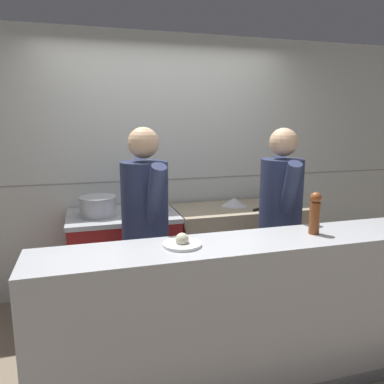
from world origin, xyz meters
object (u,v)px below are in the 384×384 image
object	(u,v)px
chef_head_cook	(145,229)
chef_sous	(280,220)
oven_range	(124,260)
stock_pot	(98,206)
mixing_bowl_steel	(234,202)
chefs_knife	(264,208)
plated_dish_main	(182,243)
pepper_mill	(315,212)
sauce_pot	(148,203)

from	to	relation	value
chef_head_cook	chef_sous	bearing A→B (deg)	-10.60
oven_range	stock_pot	xyz separation A→B (m)	(-0.21, -0.03, 0.55)
mixing_bowl_steel	chef_sous	size ratio (longest dim) A/B	0.16
chefs_knife	plated_dish_main	size ratio (longest dim) A/B	1.47
chefs_knife	pepper_mill	distance (m)	1.23
mixing_bowl_steel	chefs_knife	distance (m)	0.32
sauce_pot	chef_sous	bearing A→B (deg)	-38.76
sauce_pot	plated_dish_main	bearing A→B (deg)	-91.14
stock_pot	mixing_bowl_steel	world-z (taller)	stock_pot
oven_range	sauce_pot	distance (m)	0.59
chefs_knife	pepper_mill	size ratio (longest dim) A/B	1.23
oven_range	chef_head_cook	bearing A→B (deg)	-81.71
chefs_knife	chef_sous	size ratio (longest dim) A/B	0.20
plated_dish_main	chef_sous	distance (m)	1.16
chefs_knife	plated_dish_main	bearing A→B (deg)	-134.24
chef_sous	plated_dish_main	bearing A→B (deg)	-134.92
oven_range	plated_dish_main	bearing A→B (deg)	-80.64
sauce_pot	chef_head_cook	distance (m)	0.75
oven_range	plated_dish_main	size ratio (longest dim) A/B	4.23
mixing_bowl_steel	chef_sous	distance (m)	0.80
stock_pot	pepper_mill	world-z (taller)	pepper_mill
oven_range	stock_pot	bearing A→B (deg)	-171.22
oven_range	chef_head_cook	size ratio (longest dim) A/B	0.58
oven_range	mixing_bowl_steel	distance (m)	1.23
chef_head_cook	pepper_mill	bearing A→B (deg)	-41.05
oven_range	sauce_pot	xyz separation A→B (m)	(0.25, 0.04, 0.53)
sauce_pot	stock_pot	bearing A→B (deg)	-171.02
oven_range	plated_dish_main	xyz separation A→B (m)	(0.22, -1.33, 0.58)
oven_range	stock_pot	distance (m)	0.59
stock_pot	oven_range	bearing A→B (deg)	8.78
chef_head_cook	mixing_bowl_steel	bearing A→B (deg)	27.61
plated_dish_main	chef_head_cook	xyz separation A→B (m)	(-0.12, 0.63, -0.09)
mixing_bowl_steel	stock_pot	bearing A→B (deg)	-175.96
plated_dish_main	chef_sous	xyz separation A→B (m)	(0.99, 0.60, -0.10)
sauce_pot	pepper_mill	size ratio (longest dim) A/B	1.05
pepper_mill	mixing_bowl_steel	bearing A→B (deg)	89.16
pepper_mill	oven_range	bearing A→B (deg)	129.78
pepper_mill	chef_head_cook	bearing A→B (deg)	147.66
stock_pot	chef_sous	bearing A→B (deg)	-26.22
pepper_mill	plated_dish_main	bearing A→B (deg)	179.50
plated_dish_main	pepper_mill	size ratio (longest dim) A/B	0.84
mixing_bowl_steel	chefs_knife	size ratio (longest dim) A/B	0.77
oven_range	chefs_knife	bearing A→B (deg)	-6.73
sauce_pot	plated_dish_main	distance (m)	1.37
chef_head_cook	oven_range	bearing A→B (deg)	89.58
chef_head_cook	chefs_knife	bearing A→B (deg)	14.41
pepper_mill	chefs_knife	bearing A→B (deg)	78.27
chefs_knife	pepper_mill	xyz separation A→B (m)	(-0.24, -1.18, 0.26)
oven_range	stock_pot	world-z (taller)	stock_pot
mixing_bowl_steel	pepper_mill	size ratio (longest dim) A/B	0.95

